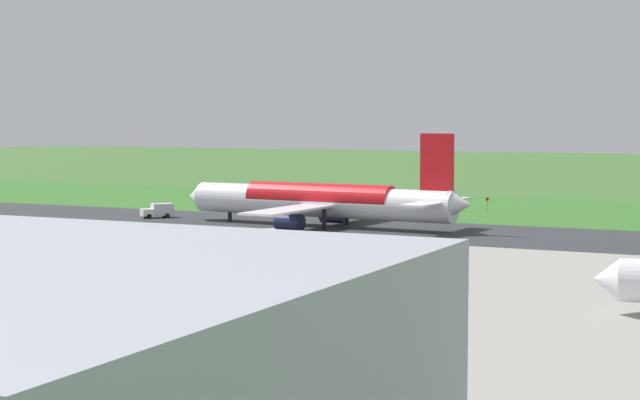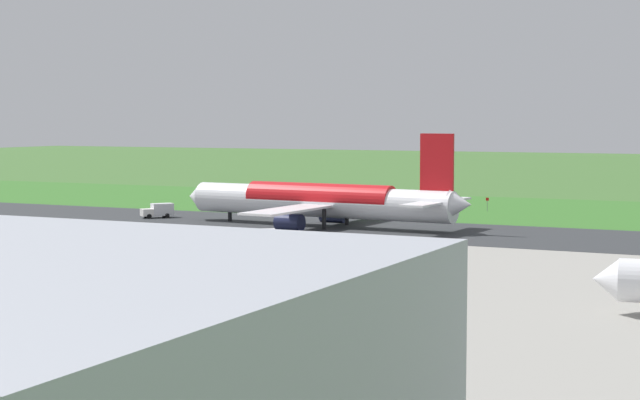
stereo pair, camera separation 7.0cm
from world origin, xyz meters
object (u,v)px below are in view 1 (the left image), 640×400
Objects in this scene: airliner_main at (322,201)px; traffic_cone_orange at (461,209)px; service_truck_fuel at (158,210)px; service_truck_baggage at (257,238)px; no_stopping_sign at (487,203)px.

airliner_main is 41.99m from traffic_cone_orange.
airliner_main is 9.11× the size of service_truck_fuel.
service_truck_baggage is 11.06× the size of traffic_cone_orange.
no_stopping_sign is 5.54m from traffic_cone_orange.
service_truck_fuel reaches higher than traffic_cone_orange.
airliner_main is 33.85m from service_truck_fuel.
airliner_main is at bearing 178.13° from service_truck_fuel.
service_truck_fuel is 63.82m from no_stopping_sign.
airliner_main is at bearing 67.67° from no_stopping_sign.
no_stopping_sign is at bearing -178.62° from traffic_cone_orange.
service_truck_baggage is (-4.35, 30.16, -2.95)m from airliner_main.
no_stopping_sign is (-16.59, -40.39, -2.75)m from airliner_main.
service_truck_fuel is 59.60m from traffic_cone_orange.
no_stopping_sign is (-50.30, -39.29, 0.20)m from service_truck_fuel.
no_stopping_sign reaches higher than traffic_cone_orange.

